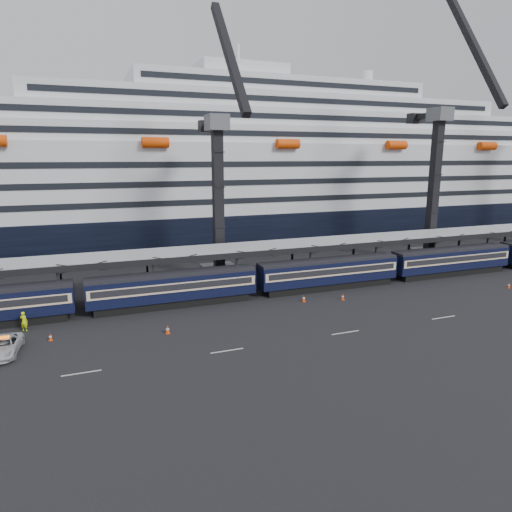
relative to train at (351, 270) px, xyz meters
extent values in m
plane|color=black|center=(4.65, -10.00, -2.20)|extent=(260.00, 260.00, 0.00)
cube|color=beige|center=(-33.35, -14.00, -2.19)|extent=(3.00, 0.15, 0.02)
cube|color=beige|center=(-21.35, -14.00, -2.19)|extent=(3.00, 0.15, 0.02)
cube|color=beige|center=(-9.35, -14.00, -2.19)|extent=(3.00, 0.15, 0.02)
cube|color=beige|center=(2.65, -14.00, -2.19)|extent=(3.00, 0.15, 0.02)
cube|color=black|center=(-23.35, 0.00, -1.75)|extent=(17.48, 2.40, 0.90)
cube|color=black|center=(-23.35, 0.00, 0.05)|extent=(19.00, 2.80, 2.70)
cube|color=beige|center=(-23.35, 0.00, 0.35)|extent=(18.62, 2.92, 1.05)
cube|color=black|center=(-23.35, 0.00, 0.40)|extent=(17.86, 2.98, 0.70)
cube|color=black|center=(-23.35, 0.00, 1.55)|extent=(19.00, 2.50, 0.35)
cube|color=black|center=(-3.35, 0.00, -1.75)|extent=(17.48, 2.40, 0.90)
cube|color=black|center=(-3.35, 0.00, 0.05)|extent=(19.00, 2.80, 2.70)
cube|color=beige|center=(-3.35, 0.00, 0.35)|extent=(18.62, 2.92, 1.05)
cube|color=black|center=(-3.35, 0.00, 0.40)|extent=(17.86, 2.98, 0.70)
cube|color=black|center=(-3.35, 0.00, 1.55)|extent=(19.00, 2.50, 0.35)
cube|color=black|center=(16.65, 0.00, -1.75)|extent=(17.48, 2.40, 0.90)
cube|color=black|center=(16.65, 0.00, 0.05)|extent=(19.00, 2.80, 2.70)
cube|color=beige|center=(16.65, 0.00, 0.35)|extent=(18.62, 2.92, 1.05)
cube|color=black|center=(16.65, 0.00, 0.40)|extent=(17.86, 2.98, 0.70)
cube|color=black|center=(16.65, 0.00, 1.55)|extent=(19.00, 2.50, 0.35)
cube|color=gray|center=(4.65, 4.00, 3.20)|extent=(130.00, 6.00, 0.25)
cube|color=black|center=(4.65, 1.00, 2.90)|extent=(130.00, 0.25, 0.70)
cube|color=black|center=(4.65, 7.00, 2.90)|extent=(130.00, 0.25, 0.70)
cube|color=black|center=(-35.35, 1.20, 0.50)|extent=(0.25, 0.25, 5.40)
cube|color=black|center=(-35.35, 6.80, 0.50)|extent=(0.25, 0.25, 5.40)
cube|color=black|center=(-25.35, 1.20, 0.50)|extent=(0.25, 0.25, 5.40)
cube|color=black|center=(-25.35, 6.80, 0.50)|extent=(0.25, 0.25, 5.40)
cube|color=black|center=(-15.35, 1.20, 0.50)|extent=(0.25, 0.25, 5.40)
cube|color=black|center=(-15.35, 6.80, 0.50)|extent=(0.25, 0.25, 5.40)
cube|color=black|center=(-5.35, 1.20, 0.50)|extent=(0.25, 0.25, 5.40)
cube|color=black|center=(-5.35, 6.80, 0.50)|extent=(0.25, 0.25, 5.40)
cube|color=black|center=(4.65, 1.20, 0.50)|extent=(0.25, 0.25, 5.40)
cube|color=black|center=(4.65, 6.80, 0.50)|extent=(0.25, 0.25, 5.40)
cube|color=black|center=(14.65, 1.20, 0.50)|extent=(0.25, 0.25, 5.40)
cube|color=black|center=(14.65, 6.80, 0.50)|extent=(0.25, 0.25, 5.40)
cube|color=black|center=(24.65, 1.20, 0.50)|extent=(0.25, 0.25, 5.40)
cube|color=black|center=(24.65, 6.80, 0.50)|extent=(0.25, 0.25, 5.40)
cube|color=black|center=(34.65, 6.80, 0.50)|extent=(0.25, 0.25, 5.40)
cube|color=black|center=(4.65, 36.00, 1.30)|extent=(200.00, 28.00, 7.00)
cube|color=silver|center=(4.65, 36.00, 10.80)|extent=(190.00, 26.88, 12.00)
cube|color=silver|center=(4.65, 36.00, 18.30)|extent=(160.00, 24.64, 3.00)
cube|color=black|center=(4.65, 23.63, 18.30)|extent=(153.60, 0.12, 0.90)
cube|color=silver|center=(4.65, 36.00, 21.30)|extent=(124.00, 21.84, 3.00)
cube|color=black|center=(4.65, 25.03, 21.30)|extent=(119.04, 0.12, 0.90)
cube|color=silver|center=(4.65, 36.00, 24.30)|extent=(90.00, 19.04, 3.00)
cube|color=black|center=(4.65, 26.43, 24.30)|extent=(86.40, 0.12, 0.90)
cube|color=silver|center=(4.65, 36.00, 27.30)|extent=(56.00, 16.24, 3.00)
cube|color=black|center=(4.65, 27.83, 27.30)|extent=(53.76, 0.12, 0.90)
cube|color=silver|center=(-3.35, 36.00, 29.80)|extent=(16.00, 12.00, 2.50)
cylinder|color=silver|center=(24.65, 36.00, 30.30)|extent=(2.80, 2.80, 3.00)
cylinder|color=#E74207|center=(-21.35, 21.96, 16.60)|extent=(4.00, 1.60, 1.60)
cylinder|color=#E74207|center=(0.65, 21.96, 16.60)|extent=(4.00, 1.60, 1.60)
cylinder|color=#E74207|center=(22.65, 21.96, 16.60)|extent=(4.00, 1.60, 1.60)
cylinder|color=#E74207|center=(44.65, 21.96, 16.60)|extent=(4.00, 1.60, 1.60)
cube|color=#52565B|center=(-15.35, 9.00, -1.20)|extent=(4.50, 4.50, 2.00)
cube|color=black|center=(-15.35, 9.00, 8.80)|extent=(1.30, 1.30, 18.00)
cube|color=#52565B|center=(-15.35, 9.00, 18.80)|extent=(2.60, 3.20, 2.00)
cube|color=black|center=(-15.35, 3.21, 25.69)|extent=(0.90, 12.26, 14.37)
cube|color=black|center=(-15.35, 11.52, 18.80)|extent=(0.90, 5.04, 0.90)
cube|color=black|center=(-15.35, 14.04, 18.60)|extent=(2.20, 1.60, 1.60)
cube|color=#52565B|center=(19.65, 8.00, -1.20)|extent=(4.50, 4.50, 2.00)
cube|color=black|center=(19.65, 8.00, 9.80)|extent=(1.30, 1.30, 20.00)
cube|color=#52565B|center=(19.65, 8.00, 20.80)|extent=(2.60, 3.20, 2.00)
cube|color=black|center=(19.65, 2.26, 28.99)|extent=(0.90, 12.21, 16.90)
cube|color=black|center=(19.65, 10.80, 20.80)|extent=(0.90, 5.60, 0.90)
cube|color=black|center=(19.65, 13.60, 20.60)|extent=(2.20, 1.60, 1.60)
imported|color=#B6BABD|center=(-39.58, -7.94, -1.46)|extent=(2.94, 5.55, 1.49)
imported|color=#DFFF0D|center=(-38.51, -2.50, -1.21)|extent=(0.86, 0.76, 1.98)
cube|color=#E74207|center=(-36.01, -5.98, -2.18)|extent=(0.35, 0.35, 0.04)
cone|color=#E74207|center=(-36.01, -5.98, -1.83)|extent=(0.30, 0.30, 0.66)
cylinder|color=white|center=(-36.01, -5.98, -1.83)|extent=(0.25, 0.25, 0.11)
cube|color=#E74207|center=(-25.52, -8.11, -2.18)|extent=(0.41, 0.41, 0.04)
cone|color=#E74207|center=(-25.52, -8.11, -1.77)|extent=(0.35, 0.35, 0.78)
cylinder|color=white|center=(-25.52, -8.11, -1.77)|extent=(0.29, 0.29, 0.13)
cube|color=#E74207|center=(-4.11, -4.85, -2.18)|extent=(0.39, 0.39, 0.04)
cone|color=#E74207|center=(-4.11, -4.85, -1.80)|extent=(0.32, 0.32, 0.73)
cylinder|color=white|center=(-4.11, -4.85, -1.80)|extent=(0.27, 0.27, 0.12)
cube|color=#E74207|center=(-8.79, -3.85, -2.18)|extent=(0.41, 0.41, 0.04)
cone|color=#E74207|center=(-8.79, -3.85, -1.77)|extent=(0.35, 0.35, 0.78)
cylinder|color=white|center=(-8.79, -3.85, -1.77)|extent=(0.29, 0.29, 0.13)
cube|color=#E74207|center=(18.71, -8.13, -2.18)|extent=(0.36, 0.36, 0.04)
cone|color=#E74207|center=(18.71, -8.13, -1.83)|extent=(0.30, 0.30, 0.67)
cylinder|color=white|center=(18.71, -8.13, -1.83)|extent=(0.25, 0.25, 0.11)
camera|label=1|loc=(-32.15, -49.85, 14.49)|focal=32.00mm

